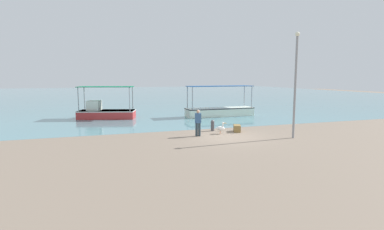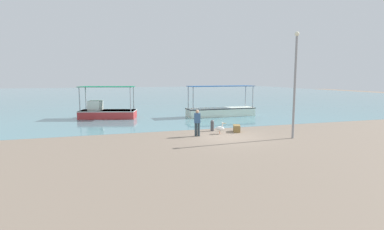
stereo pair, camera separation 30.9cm
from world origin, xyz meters
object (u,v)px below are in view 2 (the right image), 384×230
at_px(cargo_crate, 237,128).
at_px(glass_bottle, 220,130).
at_px(fisherman_standing, 197,122).
at_px(fishing_boat_outer, 106,111).
at_px(fishing_boat_near_right, 221,110).
at_px(lamp_post, 295,80).
at_px(mooring_bollard, 212,125).
at_px(pelican, 220,128).

xyz_separation_m(cargo_crate, glass_bottle, (-1.04, 0.49, -0.13)).
bearing_deg(fisherman_standing, fishing_boat_outer, 117.08).
bearing_deg(fishing_boat_near_right, cargo_crate, -105.06).
relative_size(lamp_post, mooring_bollard, 8.29).
bearing_deg(lamp_post, cargo_crate, 128.20).
distance_m(fisherman_standing, cargo_crate, 3.21).
height_order(fisherman_standing, cargo_crate, fisherman_standing).
relative_size(pelican, lamp_post, 0.12).
relative_size(fishing_boat_outer, mooring_bollard, 6.91).
height_order(fishing_boat_outer, fisherman_standing, fishing_boat_outer).
xyz_separation_m(fishing_boat_near_right, pelican, (-3.54, -8.37, -0.20)).
relative_size(pelican, mooring_bollard, 1.03).
xyz_separation_m(pelican, lamp_post, (3.74, -2.59, 3.20)).
xyz_separation_m(lamp_post, cargo_crate, (-2.35, 2.99, -3.34)).
xyz_separation_m(pelican, fisherman_standing, (-1.68, -0.25, 0.53)).
bearing_deg(lamp_post, fishing_boat_near_right, 91.05).
xyz_separation_m(fishing_boat_outer, mooring_bollard, (6.89, -8.95, -0.22)).
xyz_separation_m(fishing_boat_outer, fishing_boat_near_right, (10.53, -1.77, -0.06)).
xyz_separation_m(fishing_boat_near_right, lamp_post, (0.20, -10.96, 2.99)).
bearing_deg(lamp_post, mooring_bollard, 135.41).
distance_m(fishing_boat_outer, mooring_bollard, 11.30).
relative_size(fishing_boat_outer, lamp_post, 0.83).
relative_size(fisherman_standing, glass_bottle, 6.26).
relative_size(lamp_post, cargo_crate, 7.55).
bearing_deg(fishing_boat_outer, fishing_boat_near_right, -9.52).
bearing_deg(fishing_boat_near_right, lamp_post, -88.95).
bearing_deg(glass_bottle, fishing_boat_near_right, 66.97).
bearing_deg(fisherman_standing, fishing_boat_near_right, 58.82).
bearing_deg(mooring_bollard, glass_bottle, -34.49).
height_order(fisherman_standing, glass_bottle, fisherman_standing).
height_order(fishing_boat_outer, pelican, fishing_boat_outer).
xyz_separation_m(fishing_boat_outer, pelican, (6.99, -10.14, -0.26)).
xyz_separation_m(fishing_boat_outer, cargo_crate, (8.38, -9.74, -0.40)).
distance_m(fishing_boat_near_right, glass_bottle, 8.15).
bearing_deg(pelican, glass_bottle, 68.07).
relative_size(mooring_bollard, cargo_crate, 0.91).
distance_m(fishing_boat_near_right, mooring_bollard, 8.05).
xyz_separation_m(fishing_boat_near_right, mooring_bollard, (-3.64, -7.18, -0.16)).
height_order(mooring_bollard, fisherman_standing, fisherman_standing).
xyz_separation_m(fishing_boat_near_right, glass_bottle, (-3.18, -7.49, -0.47)).
bearing_deg(fishing_boat_near_right, fisherman_standing, -121.18).
bearing_deg(glass_bottle, fisherman_standing, -150.89).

